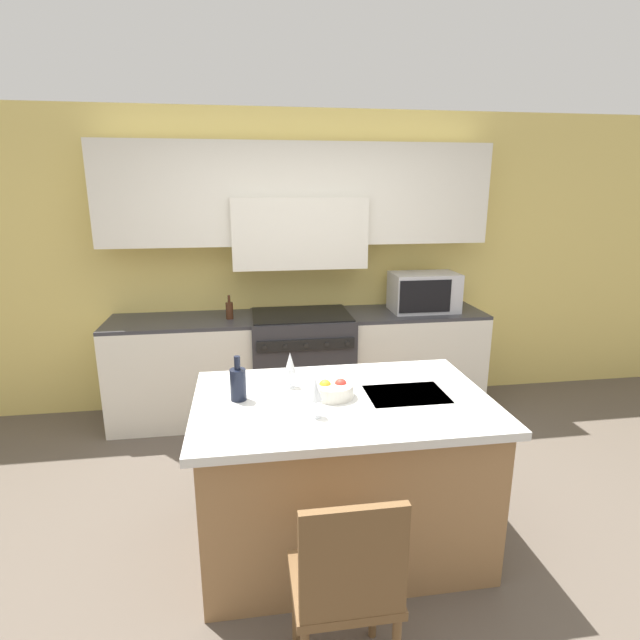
{
  "coord_description": "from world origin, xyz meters",
  "views": [
    {
      "loc": [
        -0.48,
        -2.44,
        2.03
      ],
      "look_at": [
        0.01,
        0.78,
        1.16
      ],
      "focal_mm": 28.0,
      "sensor_mm": 36.0,
      "label": 1
    }
  ],
  "objects_px": {
    "island_chair": "(347,583)",
    "wine_glass_far": "(290,364)",
    "microwave": "(424,292)",
    "wine_bottle": "(238,383)",
    "range_stove": "(302,364)",
    "oil_bottle_on_counter": "(229,310)",
    "wine_glass_near": "(316,390)",
    "fruit_bowl": "(333,389)"
  },
  "relations": [
    {
      "from": "island_chair",
      "to": "wine_bottle",
      "type": "distance_m",
      "value": 1.16
    },
    {
      "from": "island_chair",
      "to": "oil_bottle_on_counter",
      "type": "bearing_deg",
      "value": 100.39
    },
    {
      "from": "microwave",
      "to": "wine_glass_far",
      "type": "height_order",
      "value": "microwave"
    },
    {
      "from": "range_stove",
      "to": "oil_bottle_on_counter",
      "type": "relative_size",
      "value": 4.59
    },
    {
      "from": "island_chair",
      "to": "range_stove",
      "type": "bearing_deg",
      "value": 87.16
    },
    {
      "from": "wine_glass_near",
      "to": "wine_bottle",
      "type": "bearing_deg",
      "value": 144.81
    },
    {
      "from": "island_chair",
      "to": "wine_glass_near",
      "type": "xyz_separation_m",
      "value": [
        -0.02,
        0.71,
        0.51
      ]
    },
    {
      "from": "fruit_bowl",
      "to": "oil_bottle_on_counter",
      "type": "bearing_deg",
      "value": 109.1
    },
    {
      "from": "island_chair",
      "to": "oil_bottle_on_counter",
      "type": "height_order",
      "value": "oil_bottle_on_counter"
    },
    {
      "from": "microwave",
      "to": "wine_bottle",
      "type": "bearing_deg",
      "value": -134.2
    },
    {
      "from": "island_chair",
      "to": "wine_glass_far",
      "type": "distance_m",
      "value": 1.23
    },
    {
      "from": "microwave",
      "to": "island_chair",
      "type": "height_order",
      "value": "microwave"
    },
    {
      "from": "fruit_bowl",
      "to": "oil_bottle_on_counter",
      "type": "distance_m",
      "value": 1.83
    },
    {
      "from": "microwave",
      "to": "oil_bottle_on_counter",
      "type": "xyz_separation_m",
      "value": [
        -1.75,
        -0.03,
        -0.1
      ]
    },
    {
      "from": "range_stove",
      "to": "oil_bottle_on_counter",
      "type": "distance_m",
      "value": 0.82
    },
    {
      "from": "wine_glass_near",
      "to": "wine_glass_far",
      "type": "bearing_deg",
      "value": 102.24
    },
    {
      "from": "range_stove",
      "to": "fruit_bowl",
      "type": "relative_size",
      "value": 4.14
    },
    {
      "from": "microwave",
      "to": "wine_glass_far",
      "type": "distance_m",
      "value": 2.1
    },
    {
      "from": "range_stove",
      "to": "island_chair",
      "type": "height_order",
      "value": "island_chair"
    },
    {
      "from": "wine_bottle",
      "to": "wine_glass_near",
      "type": "bearing_deg",
      "value": -35.19
    },
    {
      "from": "wine_bottle",
      "to": "fruit_bowl",
      "type": "bearing_deg",
      "value": -4.1
    },
    {
      "from": "range_stove",
      "to": "microwave",
      "type": "xyz_separation_m",
      "value": [
        1.13,
        0.02,
        0.63
      ]
    },
    {
      "from": "microwave",
      "to": "wine_glass_far",
      "type": "relative_size",
      "value": 2.86
    },
    {
      "from": "range_stove",
      "to": "wine_bottle",
      "type": "height_order",
      "value": "wine_bottle"
    },
    {
      "from": "range_stove",
      "to": "island_chair",
      "type": "relative_size",
      "value": 1.0
    },
    {
      "from": "wine_glass_near",
      "to": "fruit_bowl",
      "type": "relative_size",
      "value": 0.91
    },
    {
      "from": "microwave",
      "to": "range_stove",
      "type": "bearing_deg",
      "value": -179.06
    },
    {
      "from": "wine_bottle",
      "to": "oil_bottle_on_counter",
      "type": "bearing_deg",
      "value": 92.84
    },
    {
      "from": "wine_glass_far",
      "to": "fruit_bowl",
      "type": "bearing_deg",
      "value": -38.61
    },
    {
      "from": "wine_glass_near",
      "to": "microwave",
      "type": "bearing_deg",
      "value": 57.11
    },
    {
      "from": "island_chair",
      "to": "fruit_bowl",
      "type": "relative_size",
      "value": 4.16
    },
    {
      "from": "wine_bottle",
      "to": "fruit_bowl",
      "type": "xyz_separation_m",
      "value": [
        0.51,
        -0.04,
        -0.05
      ]
    },
    {
      "from": "wine_glass_near",
      "to": "oil_bottle_on_counter",
      "type": "xyz_separation_m",
      "value": [
        -0.47,
        1.96,
        -0.05
      ]
    },
    {
      "from": "range_stove",
      "to": "wine_glass_near",
      "type": "distance_m",
      "value": 2.06
    },
    {
      "from": "wine_glass_near",
      "to": "fruit_bowl",
      "type": "height_order",
      "value": "wine_glass_near"
    },
    {
      "from": "wine_glass_far",
      "to": "oil_bottle_on_counter",
      "type": "relative_size",
      "value": 1.01
    },
    {
      "from": "wine_glass_far",
      "to": "microwave",
      "type": "bearing_deg",
      "value": 48.98
    },
    {
      "from": "wine_glass_near",
      "to": "oil_bottle_on_counter",
      "type": "distance_m",
      "value": 2.02
    },
    {
      "from": "wine_glass_near",
      "to": "range_stove",
      "type": "bearing_deg",
      "value": 85.54
    },
    {
      "from": "wine_glass_far",
      "to": "wine_glass_near",
      "type": "bearing_deg",
      "value": -77.76
    },
    {
      "from": "wine_glass_near",
      "to": "oil_bottle_on_counter",
      "type": "relative_size",
      "value": 1.01
    },
    {
      "from": "range_stove",
      "to": "oil_bottle_on_counter",
      "type": "xyz_separation_m",
      "value": [
        -0.62,
        -0.01,
        0.53
      ]
    }
  ]
}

